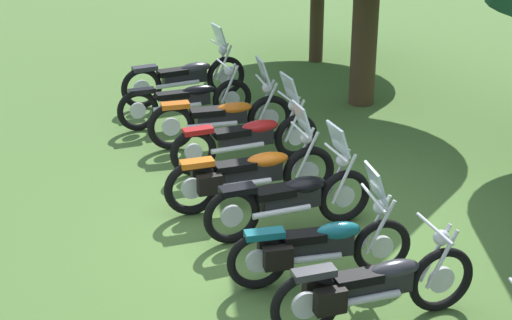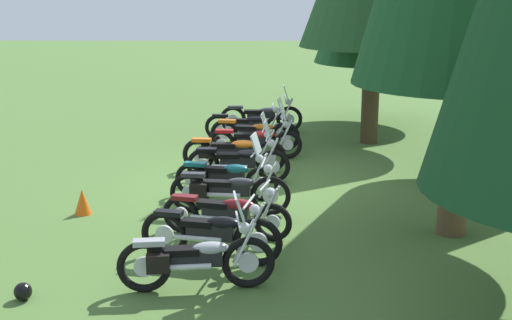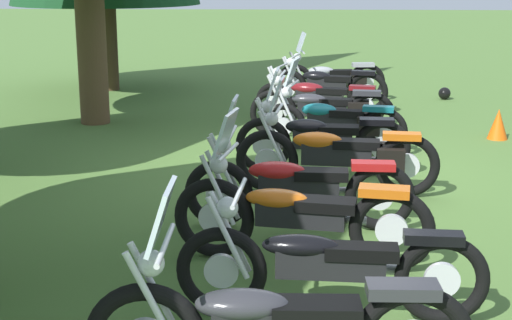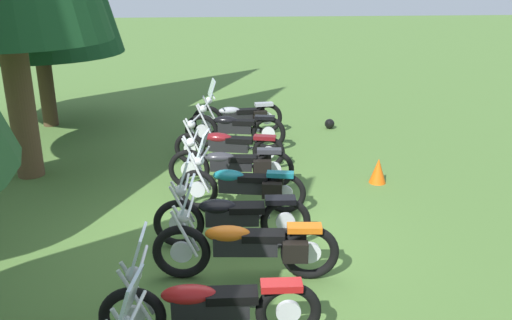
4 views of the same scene
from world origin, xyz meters
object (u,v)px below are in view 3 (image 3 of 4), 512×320
Objects in this scene: motorcycle_1 at (328,265)px; motorcycle_4 at (338,155)px; motorcycle_7 at (325,109)px; motorcycle_10 at (332,78)px; traffic_cone at (498,124)px; motorcycle_9 at (326,86)px; dropped_helmet at (444,93)px; motorcycle_3 at (296,185)px; motorcycle_2 at (298,214)px; motorcycle_5 at (320,138)px; motorcycle_6 at (334,121)px; motorcycle_8 at (318,98)px.

motorcycle_1 is 3.35m from motorcycle_4.
motorcycle_10 is (3.41, -0.28, 0.01)m from motorcycle_7.
motorcycle_1 is 4.98× the size of traffic_cone.
motorcycle_9 reaches higher than dropped_helmet.
motorcycle_9 is 2.88m from dropped_helmet.
motorcycle_7 is at bearing 91.45° from traffic_cone.
motorcycle_3 is 4.95× the size of traffic_cone.
motorcycle_5 is at bearing -86.33° from motorcycle_2.
motorcycle_4 is (3.34, -0.27, 0.05)m from motorcycle_1.
motorcycle_7 is at bearing -72.92° from motorcycle_6.
motorcycle_4 is (2.23, -0.49, 0.01)m from motorcycle_2.
motorcycle_6 is at bearing 111.56° from traffic_cone.
motorcycle_1 is at bearing 110.45° from motorcycle_2.
motorcycle_3 reaches higher than motorcycle_1.
motorcycle_3 is 1.36m from motorcycle_4.
motorcycle_10 reaches higher than motorcycle_6.
motorcycle_6 is at bearing 108.18° from motorcycle_8.
motorcycle_1 is 1.07× the size of motorcycle_10.
motorcycle_5 is at bearing 78.89° from motorcycle_10.
motorcycle_4 is 7.30m from dropped_helmet.
motorcycle_3 is 3.39m from motorcycle_6.
dropped_helmet is (0.36, -2.33, -0.35)m from motorcycle_10.
motorcycle_9 is at bearing -85.19° from motorcycle_8.
dropped_helmet is (9.05, -3.05, -0.35)m from motorcycle_2.
motorcycle_3 reaches higher than motorcycle_7.
motorcycle_9 is 1.01× the size of motorcycle_10.
dropped_helmet is at bearing -102.38° from motorcycle_1.
motorcycle_4 is at bearing 139.31° from traffic_cone.
motorcycle_2 is (1.11, 0.22, 0.04)m from motorcycle_1.
motorcycle_2 reaches higher than motorcycle_8.
motorcycle_3 is at bearing 91.49° from motorcycle_6.
motorcycle_4 is at bearing 100.86° from motorcycle_9.
traffic_cone is at bearing -173.02° from motorcycle_7.
dropped_helmet is (6.83, -2.56, -0.36)m from motorcycle_4.
motorcycle_4 is 3.06m from motorcycle_7.
motorcycle_1 is 10.56m from dropped_helmet.
motorcycle_7 is 2.36m from motorcycle_9.
motorcycle_3 is 1.05× the size of motorcycle_9.
motorcycle_8 is (2.22, 0.16, -0.03)m from motorcycle_6.
motorcycle_3 is at bearing 84.28° from motorcycle_5.
motorcycle_6 reaches higher than motorcycle_7.
motorcycle_6 is 5.37m from dropped_helmet.
motorcycle_5 is at bearing 102.67° from motorcycle_8.
dropped_helmet is at bearing -106.75° from motorcycle_6.
traffic_cone is at bearing -139.38° from motorcycle_5.
motorcycle_4 is 1.06× the size of motorcycle_5.
traffic_cone is (4.39, -3.20, -0.23)m from motorcycle_3.
motorcycle_9 is at bearing 48.77° from traffic_cone.
motorcycle_8 is at bearing -81.79° from motorcycle_7.
traffic_cone is at bearing -124.39° from motorcycle_3.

